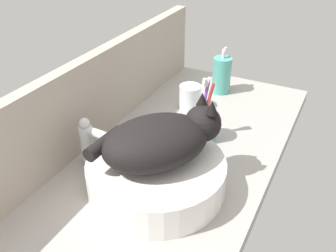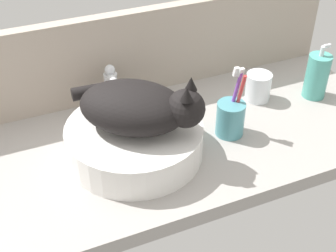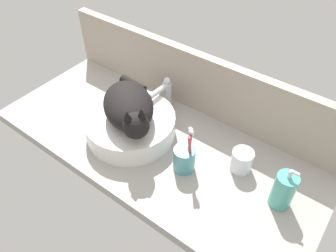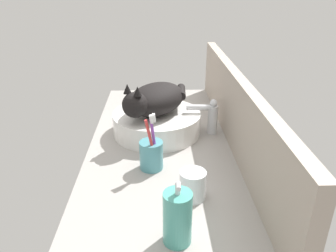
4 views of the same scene
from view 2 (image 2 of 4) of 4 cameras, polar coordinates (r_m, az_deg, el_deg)
ground_plane at (r=120.69cm, az=0.02°, el=-2.16°), size 121.71×52.83×4.00cm
backsplash_panel at (r=132.22cm, az=-4.25°, el=8.87°), size 121.71×3.60×24.58cm
sink_basin at (r=112.25cm, az=-4.09°, el=-1.75°), size 32.81×32.81×8.17cm
cat at (r=106.14cm, az=-3.60°, el=2.34°), size 30.19×28.69×14.00cm
faucet at (r=126.20cm, az=-6.82°, el=4.64°), size 3.60×11.84×13.60cm
soap_dispenser at (r=138.74cm, az=17.70°, el=5.84°), size 6.45×6.45×16.16cm
toothbrush_cup at (r=119.24cm, az=7.64°, el=1.05°), size 7.22×7.22×18.69cm
water_glass at (r=134.82cm, az=10.91°, el=4.59°), size 7.16×7.16×7.95cm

